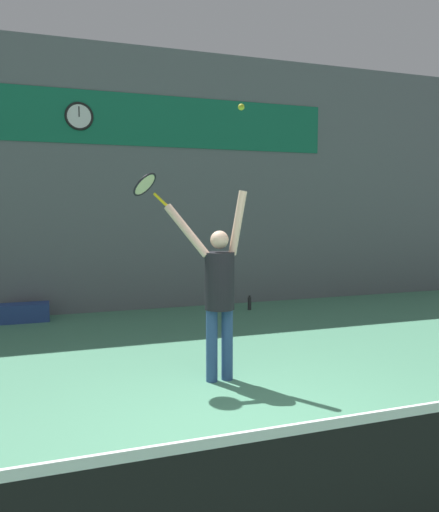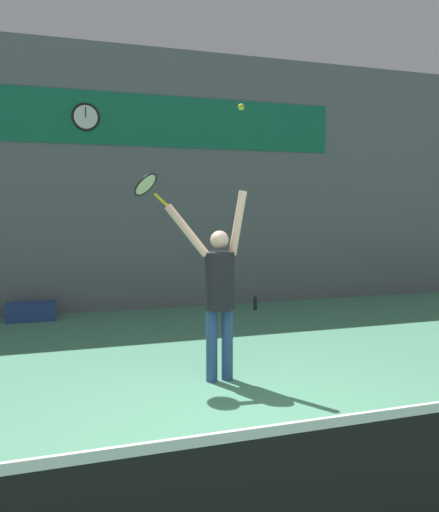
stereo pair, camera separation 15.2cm
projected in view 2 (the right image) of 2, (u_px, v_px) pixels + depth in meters
name	position (u px, v px, depth m)	size (l,w,h in m)	color
ground_plane	(260.00, 448.00, 4.06)	(18.00, 18.00, 0.00)	#4C8C6B
back_wall	(143.00, 180.00, 9.57)	(18.00, 0.10, 5.00)	slate
sponsor_banner	(142.00, 120.00, 9.41)	(7.75, 0.02, 0.97)	#146B4C
scoreboard_clock	(86.00, 117.00, 9.09)	(0.51, 0.05, 0.51)	white
court_net	(381.00, 498.00, 2.49)	(9.06, 0.07, 1.06)	#333333
tennis_player	(219.00, 288.00, 5.58)	(0.88, 0.52, 2.15)	#2D4C7F
tennis_racket	(147.00, 186.00, 5.71)	(0.44, 0.42, 0.40)	yellow
tennis_ball	(241.00, 107.00, 5.33)	(0.07, 0.07, 0.07)	#CCDB2D
water_bottle	(255.00, 303.00, 9.66)	(0.07, 0.07, 0.28)	#262628
equipment_bag	(31.00, 312.00, 8.74)	(0.82, 0.36, 0.32)	navy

